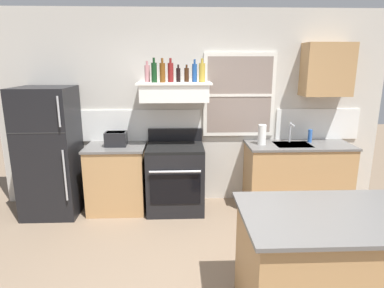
% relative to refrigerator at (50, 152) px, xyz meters
% --- Properties ---
extents(back_wall, '(5.40, 0.11, 2.70)m').
position_rel_refrigerator_xyz_m(back_wall, '(1.93, 0.39, 0.50)').
color(back_wall, beige).
rests_on(back_wall, ground_plane).
extents(refrigerator, '(0.70, 0.72, 1.70)m').
position_rel_refrigerator_xyz_m(refrigerator, '(0.00, 0.00, 0.00)').
color(refrigerator, black).
rests_on(refrigerator, ground_plane).
extents(counter_left_of_stove, '(0.79, 0.63, 0.91)m').
position_rel_refrigerator_xyz_m(counter_left_of_stove, '(0.85, 0.06, -0.39)').
color(counter_left_of_stove, tan).
rests_on(counter_left_of_stove, ground_plane).
extents(toaster, '(0.30, 0.20, 0.19)m').
position_rel_refrigerator_xyz_m(toaster, '(0.86, 0.06, 0.16)').
color(toaster, black).
rests_on(toaster, counter_left_of_stove).
extents(stove_range, '(0.76, 0.69, 1.09)m').
position_rel_refrigerator_xyz_m(stove_range, '(1.65, 0.02, -0.38)').
color(stove_range, black).
rests_on(stove_range, ground_plane).
extents(range_hood_shelf, '(0.96, 0.52, 0.24)m').
position_rel_refrigerator_xyz_m(range_hood_shelf, '(1.65, 0.12, 0.78)').
color(range_hood_shelf, white).
extents(bottle_rose_pink, '(0.07, 0.07, 0.27)m').
position_rel_refrigerator_xyz_m(bottle_rose_pink, '(1.30, 0.14, 1.01)').
color(bottle_rose_pink, '#C67F84').
rests_on(bottle_rose_pink, range_hood_shelf).
extents(bottle_dark_green_wine, '(0.07, 0.07, 0.31)m').
position_rel_refrigerator_xyz_m(bottle_dark_green_wine, '(1.39, 0.07, 1.03)').
color(bottle_dark_green_wine, '#143819').
rests_on(bottle_dark_green_wine, range_hood_shelf).
extents(bottle_amber_wine, '(0.07, 0.07, 0.30)m').
position_rel_refrigerator_xyz_m(bottle_amber_wine, '(1.50, 0.06, 1.02)').
color(bottle_amber_wine, brown).
rests_on(bottle_amber_wine, range_hood_shelf).
extents(bottle_red_label_wine, '(0.07, 0.07, 0.30)m').
position_rel_refrigerator_xyz_m(bottle_red_label_wine, '(1.60, 0.11, 1.02)').
color(bottle_red_label_wine, maroon).
rests_on(bottle_red_label_wine, range_hood_shelf).
extents(bottle_balsamic_dark, '(0.06, 0.06, 0.22)m').
position_rel_refrigerator_xyz_m(bottle_balsamic_dark, '(1.70, 0.14, 0.99)').
color(bottle_balsamic_dark, black).
rests_on(bottle_balsamic_dark, range_hood_shelf).
extents(bottle_brown_stout, '(0.06, 0.06, 0.22)m').
position_rel_refrigerator_xyz_m(bottle_brown_stout, '(1.81, 0.17, 0.99)').
color(bottle_brown_stout, '#381E0F').
rests_on(bottle_brown_stout, range_hood_shelf).
extents(bottle_blue_liqueur, '(0.07, 0.07, 0.29)m').
position_rel_refrigerator_xyz_m(bottle_blue_liqueur, '(1.91, 0.12, 1.02)').
color(bottle_blue_liqueur, '#1E478C').
rests_on(bottle_blue_liqueur, range_hood_shelf).
extents(bottle_champagne_gold_foil, '(0.08, 0.08, 0.30)m').
position_rel_refrigerator_xyz_m(bottle_champagne_gold_foil, '(2.01, 0.08, 1.02)').
color(bottle_champagne_gold_foil, '#B29333').
rests_on(bottle_champagne_gold_foil, range_hood_shelf).
extents(counter_right_with_sink, '(1.43, 0.63, 0.91)m').
position_rel_refrigerator_xyz_m(counter_right_with_sink, '(3.35, 0.06, -0.39)').
color(counter_right_with_sink, tan).
rests_on(counter_right_with_sink, ground_plane).
extents(sink_faucet, '(0.03, 0.17, 0.28)m').
position_rel_refrigerator_xyz_m(sink_faucet, '(3.25, 0.16, 0.24)').
color(sink_faucet, silver).
rests_on(sink_faucet, counter_right_with_sink).
extents(paper_towel_roll, '(0.11, 0.11, 0.27)m').
position_rel_refrigerator_xyz_m(paper_towel_roll, '(2.83, 0.06, 0.20)').
color(paper_towel_roll, white).
rests_on(paper_towel_roll, counter_right_with_sink).
extents(dish_soap_bottle, '(0.06, 0.06, 0.18)m').
position_rel_refrigerator_xyz_m(dish_soap_bottle, '(3.53, 0.16, 0.15)').
color(dish_soap_bottle, blue).
rests_on(dish_soap_bottle, counter_right_with_sink).
extents(kitchen_island, '(1.40, 0.90, 0.91)m').
position_rel_refrigerator_xyz_m(kitchen_island, '(2.86, -2.05, -0.39)').
color(kitchen_island, tan).
rests_on(kitchen_island, ground_plane).
extents(upper_cabinet_right, '(0.64, 0.32, 0.70)m').
position_rel_refrigerator_xyz_m(upper_cabinet_right, '(3.70, 0.20, 1.05)').
color(upper_cabinet_right, tan).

